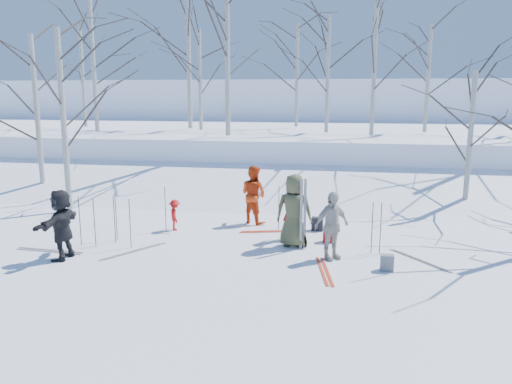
% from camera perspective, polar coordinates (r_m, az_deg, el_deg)
% --- Properties ---
extents(ground, '(120.00, 120.00, 0.00)m').
position_cam_1_polar(ground, '(13.00, -1.17, -6.90)').
color(ground, white).
rests_on(ground, ground).
extents(snow_ramp, '(70.00, 9.49, 4.12)m').
position_cam_1_polar(snow_ramp, '(19.66, 2.82, -0.22)').
color(snow_ramp, white).
rests_on(snow_ramp, ground).
extents(snow_plateau, '(70.00, 18.00, 2.20)m').
position_cam_1_polar(snow_plateau, '(29.38, 5.34, 5.22)').
color(snow_plateau, white).
rests_on(snow_plateau, ground).
extents(far_hill, '(90.00, 30.00, 6.00)m').
position_cam_1_polar(far_hill, '(50.22, 7.42, 8.79)').
color(far_hill, white).
rests_on(far_hill, ground).
extents(skier_olive_center, '(0.99, 0.67, 1.97)m').
position_cam_1_polar(skier_olive_center, '(13.30, 4.36, -2.12)').
color(skier_olive_center, '#434529').
rests_on(skier_olive_center, ground).
extents(skier_red_north, '(0.73, 0.63, 1.68)m').
position_cam_1_polar(skier_red_north, '(14.02, 4.21, -2.02)').
color(skier_red_north, red).
rests_on(skier_red_north, ground).
extents(skier_redor_behind, '(1.12, 1.05, 1.83)m').
position_cam_1_polar(skier_redor_behind, '(15.69, -0.30, -0.29)').
color(skier_redor_behind, red).
rests_on(skier_redor_behind, ground).
extents(skier_red_seated, '(0.56, 0.69, 0.93)m').
position_cam_1_polar(skier_red_seated, '(15.13, -9.24, -2.61)').
color(skier_red_seated, red).
rests_on(skier_red_seated, ground).
extents(skier_cream_east, '(1.03, 0.96, 1.70)m').
position_cam_1_polar(skier_cream_east, '(12.40, 8.63, -3.83)').
color(skier_cream_east, beige).
rests_on(skier_cream_east, ground).
extents(skier_grey_west, '(0.59, 1.65, 1.76)m').
position_cam_1_polar(skier_grey_west, '(13.16, -21.35, -3.48)').
color(skier_grey_west, black).
rests_on(skier_grey_west, ground).
extents(dog, '(0.61, 0.55, 0.48)m').
position_cam_1_polar(dog, '(13.49, 5.13, -5.21)').
color(dog, black).
rests_on(dog, ground).
extents(upright_ski_left, '(0.08, 0.16, 1.90)m').
position_cam_1_polar(upright_ski_left, '(13.02, 5.19, -2.57)').
color(upright_ski_left, silver).
rests_on(upright_ski_left, ground).
extents(upright_ski_right, '(0.09, 0.23, 1.89)m').
position_cam_1_polar(upright_ski_right, '(13.10, 5.61, -2.50)').
color(upright_ski_right, silver).
rests_on(upright_ski_right, ground).
extents(ski_pair_a, '(0.85, 1.97, 0.02)m').
position_cam_1_polar(ski_pair_a, '(11.77, 7.82, -8.93)').
color(ski_pair_a, red).
rests_on(ski_pair_a, ground).
extents(ski_pair_b, '(2.03, 2.09, 0.02)m').
position_cam_1_polar(ski_pair_b, '(13.02, 18.15, -7.41)').
color(ski_pair_b, silver).
rests_on(ski_pair_b, ground).
extents(ski_pair_c, '(0.45, 1.93, 0.02)m').
position_cam_1_polar(ski_pair_c, '(14.16, -22.50, -6.21)').
color(ski_pair_c, silver).
rests_on(ski_pair_c, ground).
extents(ski_pair_d, '(1.89, 2.08, 0.02)m').
position_cam_1_polar(ski_pair_d, '(13.44, -13.72, -6.58)').
color(ski_pair_d, silver).
rests_on(ski_pair_d, ground).
extents(ski_pair_e, '(1.10, 1.99, 0.02)m').
position_cam_1_polar(ski_pair_e, '(14.87, 1.86, -4.52)').
color(ski_pair_e, red).
rests_on(ski_pair_e, ground).
extents(ski_pole_a, '(0.02, 0.02, 1.34)m').
position_cam_1_polar(ski_pole_a, '(15.19, 3.67, -1.64)').
color(ski_pole_a, black).
rests_on(ski_pole_a, ground).
extents(ski_pole_b, '(0.02, 0.02, 1.34)m').
position_cam_1_polar(ski_pole_b, '(13.08, 13.13, -4.02)').
color(ski_pole_b, black).
rests_on(ski_pole_b, ground).
extents(ski_pole_c, '(0.02, 0.02, 1.34)m').
position_cam_1_polar(ski_pole_c, '(14.99, 2.63, -1.80)').
color(ski_pole_c, black).
rests_on(ski_pole_c, ground).
extents(ski_pole_d, '(0.02, 0.02, 1.34)m').
position_cam_1_polar(ski_pole_d, '(13.59, -14.20, -3.51)').
color(ski_pole_d, black).
rests_on(ski_pole_d, ground).
extents(ski_pole_e, '(0.02, 0.02, 1.34)m').
position_cam_1_polar(ski_pole_e, '(13.06, 14.05, -4.09)').
color(ski_pole_e, black).
rests_on(ski_pole_e, ground).
extents(ski_pole_f, '(0.02, 0.02, 1.34)m').
position_cam_1_polar(ski_pole_f, '(15.05, -10.32, -1.92)').
color(ski_pole_f, black).
rests_on(ski_pole_f, ground).
extents(ski_pole_g, '(0.02, 0.02, 1.34)m').
position_cam_1_polar(ski_pole_g, '(14.26, -19.49, -3.12)').
color(ski_pole_g, black).
rests_on(ski_pole_g, ground).
extents(ski_pole_h, '(0.02, 0.02, 1.34)m').
position_cam_1_polar(ski_pole_h, '(13.95, -17.98, -3.34)').
color(ski_pole_h, black).
rests_on(ski_pole_h, ground).
extents(ski_pole_i, '(0.02, 0.02, 1.34)m').
position_cam_1_polar(ski_pole_i, '(14.44, -15.70, -2.72)').
color(ski_pole_i, black).
rests_on(ski_pole_i, ground).
extents(ski_pole_j, '(0.02, 0.02, 1.34)m').
position_cam_1_polar(ski_pole_j, '(14.15, -15.88, -3.01)').
color(ski_pole_j, black).
rests_on(ski_pole_j, ground).
extents(backpack_red, '(0.32, 0.22, 0.42)m').
position_cam_1_polar(backpack_red, '(13.96, 8.33, -4.84)').
color(backpack_red, '#A11819').
rests_on(backpack_red, ground).
extents(backpack_grey, '(0.30, 0.20, 0.38)m').
position_cam_1_polar(backpack_grey, '(12.04, 14.74, -7.83)').
color(backpack_grey, '#5B5E63').
rests_on(backpack_grey, ground).
extents(backpack_dark, '(0.34, 0.24, 0.40)m').
position_cam_1_polar(backpack_dark, '(15.07, 7.01, -3.64)').
color(backpack_dark, black).
rests_on(backpack_dark, ground).
extents(birch_plateau_a, '(4.55, 4.55, 5.65)m').
position_cam_1_polar(birch_plateau_a, '(22.87, 13.35, 13.38)').
color(birch_plateau_a, silver).
rests_on(birch_plateau_a, snow_plateau).
extents(birch_plateau_c, '(4.35, 4.35, 5.36)m').
position_cam_1_polar(birch_plateau_c, '(24.34, 8.20, 13.07)').
color(birch_plateau_c, silver).
rests_on(birch_plateau_c, snow_plateau).
extents(birch_plateau_d, '(4.09, 4.09, 4.99)m').
position_cam_1_polar(birch_plateau_d, '(25.63, 19.05, 12.07)').
color(birch_plateau_d, silver).
rests_on(birch_plateau_d, snow_plateau).
extents(birch_plateau_e, '(6.16, 6.16, 7.94)m').
position_cam_1_polar(birch_plateau_e, '(27.33, -7.71, 15.58)').
color(birch_plateau_e, silver).
rests_on(birch_plateau_e, snow_plateau).
extents(birch_plateau_f, '(5.07, 5.07, 6.38)m').
position_cam_1_polar(birch_plateau_f, '(25.73, -18.09, 13.68)').
color(birch_plateau_f, silver).
rests_on(birch_plateau_f, snow_plateau).
extents(birch_plateau_h, '(4.39, 4.39, 5.41)m').
position_cam_1_polar(birch_plateau_h, '(29.76, -19.19, 12.27)').
color(birch_plateau_h, silver).
rests_on(birch_plateau_h, snow_plateau).
extents(birch_plateau_i, '(5.75, 5.75, 7.36)m').
position_cam_1_polar(birch_plateau_i, '(22.39, -3.31, 15.90)').
color(birch_plateau_i, silver).
rests_on(birch_plateau_i, snow_plateau).
extents(birch_plateau_k, '(4.52, 4.52, 5.60)m').
position_cam_1_polar(birch_plateau_k, '(28.55, 4.70, 13.09)').
color(birch_plateau_k, silver).
rests_on(birch_plateau_k, snow_plateau).
extents(birch_plateau_l, '(4.09, 4.09, 4.99)m').
position_cam_1_polar(birch_plateau_l, '(25.95, -6.41, 12.58)').
color(birch_plateau_l, silver).
rests_on(birch_plateau_l, snow_plateau).
extents(birch_edge_a, '(4.91, 4.91, 6.15)m').
position_cam_1_polar(birch_edge_a, '(18.17, -21.14, 7.42)').
color(birch_edge_a, silver).
rests_on(birch_edge_a, ground).
extents(birch_edge_d, '(4.99, 4.99, 6.26)m').
position_cam_1_polar(birch_edge_d, '(21.54, -23.73, 7.86)').
color(birch_edge_d, silver).
rests_on(birch_edge_d, ground).
extents(birch_edge_e, '(3.95, 3.95, 4.79)m').
position_cam_1_polar(birch_edge_e, '(18.38, 23.24, 5.16)').
color(birch_edge_e, silver).
rests_on(birch_edge_e, ground).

